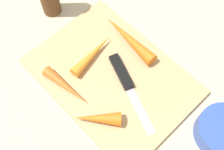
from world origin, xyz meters
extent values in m
plane|color=#C6B793|center=(0.00, 0.00, 0.00)|extent=(1.40, 1.40, 0.00)
cube|color=tan|center=(0.00, 0.00, 0.01)|extent=(0.36, 0.26, 0.01)
cube|color=#B7B7BC|center=(-0.10, 0.02, 0.01)|extent=(0.11, 0.05, 0.00)
cube|color=black|center=(-0.01, -0.02, 0.02)|extent=(0.09, 0.05, 0.01)
cone|color=orange|center=(0.04, 0.10, 0.02)|extent=(0.12, 0.04, 0.02)
cone|color=orange|center=(-0.06, 0.10, 0.03)|extent=(0.09, 0.09, 0.03)
cone|color=orange|center=(0.07, 0.00, 0.02)|extent=(0.04, 0.13, 0.03)
cone|color=orange|center=(0.04, -0.09, 0.03)|extent=(0.16, 0.04, 0.03)
cylinder|color=#3351B2|center=(-0.25, -0.07, 0.02)|extent=(0.11, 0.11, 0.04)
camera|label=1|loc=(-0.21, 0.20, 0.59)|focal=45.22mm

